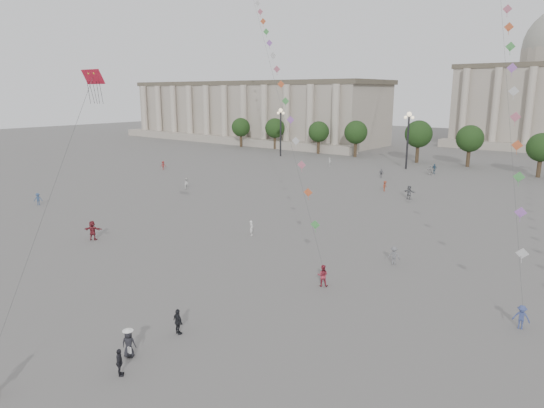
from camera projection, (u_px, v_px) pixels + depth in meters
The scene contains 24 objects.
ground at pixel (158, 334), 29.22m from camera, with size 360.00×360.00×0.00m, color #595754.
hall_west at pixel (250, 112), 144.36m from camera, with size 84.00×26.22×17.20m.
tree_row at pixel (505, 142), 87.19m from camera, with size 137.12×5.12×8.00m.
lamp_post_far_west at pixel (281, 123), 108.15m from camera, with size 2.00×0.90×10.65m.
lamp_post_mid_west at pixel (408, 130), 89.83m from camera, with size 2.00×0.90×10.65m.
person_crowd_0 at pixel (434, 169), 86.03m from camera, with size 1.02×0.42×1.74m, color #2F4F69.
person_crowd_1 at pixel (187, 183), 72.65m from camera, with size 0.79×0.61×1.62m, color silver.
person_crowd_2 at pixel (163, 166), 90.21m from camera, with size 1.06×0.61×1.65m, color maroon.
person_crowd_4 at pixel (431, 170), 84.80m from camera, with size 1.63×0.52×1.75m, color #AEADAA.
person_crowd_5 at pixel (38, 199), 62.19m from camera, with size 1.02×0.58×1.58m, color navy.
person_crowd_6 at pixel (394, 256), 40.77m from camera, with size 1.02×0.59×1.58m, color slate.
person_crowd_10 at pixel (330, 162), 94.61m from camera, with size 0.61×0.40×1.68m, color #B7B8B3.
person_crowd_12 at pixel (409, 192), 65.58m from camera, with size 1.74×0.56×1.88m, color slate.
person_crowd_13 at pixel (252, 228), 49.03m from camera, with size 0.57×0.37×1.56m, color white.
person_crowd_16 at pixel (381, 173), 81.92m from camera, with size 0.88×0.37×1.51m, color slate.
person_crowd_17 at pixel (385, 186), 70.86m from camera, with size 1.00×0.57×1.55m, color brown.
tourist_1 at pixel (120, 363), 24.76m from camera, with size 0.87×0.36×1.49m, color black.
tourist_2 at pixel (93, 230), 47.53m from camera, with size 1.80×0.57×1.94m, color maroon.
tourist_4 at pixel (178, 322), 29.02m from camera, with size 0.94×0.39×1.61m, color black.
kite_flyer_0 at pixel (323, 275), 36.25m from camera, with size 0.81×0.63×1.67m, color #9A2A3A.
kite_flyer_1 at pixel (521, 317), 29.69m from camera, with size 0.99×0.57×1.54m, color #37447C.
hat_person at pixel (129, 343), 26.51m from camera, with size 0.92×0.84×1.69m.
dragon_kite at pixel (93, 89), 34.60m from camera, with size 5.69×6.40×20.53m.
kite_train_west at pixel (265, 32), 59.60m from camera, with size 40.51×35.94×66.40m.
Camera 1 is at (22.09, -16.48, 14.26)m, focal length 32.00 mm.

